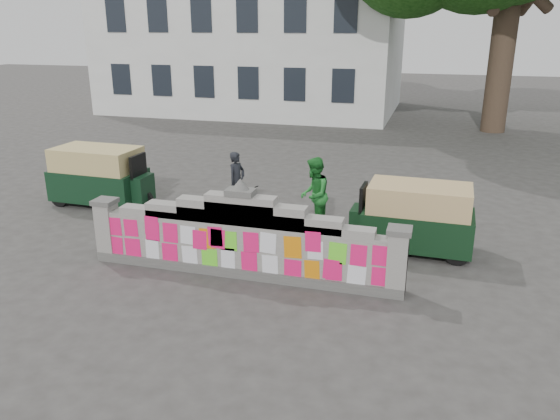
{
  "coord_description": "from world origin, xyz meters",
  "views": [
    {
      "loc": [
        3.5,
        -9.36,
        4.77
      ],
      "look_at": [
        0.5,
        1.0,
        1.1
      ],
      "focal_mm": 35.0,
      "sensor_mm": 36.0,
      "label": 1
    }
  ],
  "objects": [
    {
      "name": "rickshaw_right",
      "position": [
        3.2,
        2.26,
        0.78
      ],
      "size": [
        2.75,
        1.33,
        1.51
      ],
      "rotation": [
        0.0,
        0.0,
        3.12
      ],
      "color": "black",
      "rests_on": "ground"
    },
    {
      "name": "pedestrian",
      "position": [
        0.81,
        2.85,
        0.91
      ],
      "size": [
        0.76,
        0.94,
        1.82
      ],
      "primitive_type": "imported",
      "rotation": [
        0.0,
        0.0,
        -1.49
      ],
      "color": "#23822E",
      "rests_on": "ground"
    },
    {
      "name": "cyclist_bike",
      "position": [
        -1.29,
        3.2,
        0.44
      ],
      "size": [
        1.78,
        1.09,
        0.88
      ],
      "primitive_type": "imported",
      "rotation": [
        0.0,
        0.0,
        1.25
      ],
      "color": "black",
      "rests_on": "ground"
    },
    {
      "name": "ground",
      "position": [
        0.0,
        0.0,
        0.0
      ],
      "size": [
        100.0,
        100.0,
        0.0
      ],
      "primitive_type": "plane",
      "color": "#383533",
      "rests_on": "ground"
    },
    {
      "name": "cyclist_rider",
      "position": [
        -1.29,
        3.2,
        0.75
      ],
      "size": [
        0.51,
        0.63,
        1.5
      ],
      "primitive_type": "imported",
      "rotation": [
        0.0,
        0.0,
        1.25
      ],
      "color": "black",
      "rests_on": "ground"
    },
    {
      "name": "rickshaw_left",
      "position": [
        -5.32,
        3.25,
        0.83
      ],
      "size": [
        2.9,
        1.4,
        1.6
      ],
      "rotation": [
        0.0,
        0.0,
        -0.03
      ],
      "color": "black",
      "rests_on": "ground"
    },
    {
      "name": "building",
      "position": [
        -7.0,
        21.98,
        4.01
      ],
      "size": [
        16.0,
        10.0,
        8.9
      ],
      "color": "silver",
      "rests_on": "ground"
    },
    {
      "name": "parapet_wall",
      "position": [
        -0.0,
        -0.01,
        0.75
      ],
      "size": [
        6.48,
        0.44,
        2.01
      ],
      "color": "#4C4C49",
      "rests_on": "ground"
    }
  ]
}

